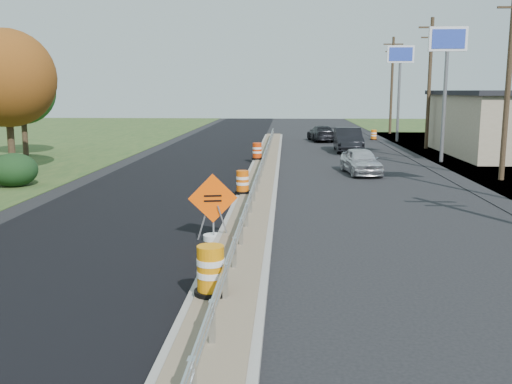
{
  "coord_description": "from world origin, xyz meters",
  "views": [
    {
      "loc": [
        1.17,
        -18.63,
        4.25
      ],
      "look_at": [
        0.23,
        -0.98,
        1.1
      ],
      "focal_mm": 40.0,
      "sensor_mm": 36.0,
      "label": 1
    }
  ],
  "objects_px": {
    "barrel_median_near": "(211,271)",
    "barrel_shoulder_far": "(374,135)",
    "car_dark_far": "(321,133)",
    "caution_sign": "(213,224)",
    "barrel_median_mid": "(243,182)",
    "car_silver": "(361,161)",
    "barrel_median_far": "(257,151)",
    "car_dark_mid": "(348,140)"
  },
  "relations": [
    {
      "from": "caution_sign",
      "to": "car_silver",
      "type": "distance_m",
      "value": 14.86
    },
    {
      "from": "barrel_median_mid",
      "to": "car_silver",
      "type": "xyz_separation_m",
      "value": [
        5.58,
        7.14,
        0.01
      ]
    },
    {
      "from": "barrel_median_near",
      "to": "barrel_shoulder_far",
      "type": "xyz_separation_m",
      "value": [
        9.13,
        39.62,
        -0.29
      ]
    },
    {
      "from": "caution_sign",
      "to": "car_silver",
      "type": "height_order",
      "value": "caution_sign"
    },
    {
      "from": "caution_sign",
      "to": "car_dark_mid",
      "type": "bearing_deg",
      "value": 65.37
    },
    {
      "from": "barrel_shoulder_far",
      "to": "car_dark_far",
      "type": "bearing_deg",
      "value": -161.31
    },
    {
      "from": "car_silver",
      "to": "barrel_median_far",
      "type": "bearing_deg",
      "value": 135.59
    },
    {
      "from": "barrel_median_far",
      "to": "car_dark_mid",
      "type": "bearing_deg",
      "value": 47.82
    },
    {
      "from": "barrel_shoulder_far",
      "to": "barrel_median_far",
      "type": "bearing_deg",
      "value": -119.24
    },
    {
      "from": "barrel_median_near",
      "to": "barrel_shoulder_far",
      "type": "bearing_deg",
      "value": 77.02
    },
    {
      "from": "car_dark_mid",
      "to": "barrel_shoulder_far",
      "type": "bearing_deg",
      "value": 72.5
    },
    {
      "from": "barrel_median_mid",
      "to": "barrel_shoulder_far",
      "type": "relative_size",
      "value": 1.03
    },
    {
      "from": "caution_sign",
      "to": "barrel_median_mid",
      "type": "xyz_separation_m",
      "value": [
        0.35,
        6.48,
        0.17
      ]
    },
    {
      "from": "car_dark_mid",
      "to": "barrel_median_far",
      "type": "bearing_deg",
      "value": -131.49
    },
    {
      "from": "barrel_median_far",
      "to": "car_dark_mid",
      "type": "relative_size",
      "value": 0.19
    },
    {
      "from": "car_silver",
      "to": "car_dark_mid",
      "type": "distance_m",
      "value": 10.97
    },
    {
      "from": "caution_sign",
      "to": "barrel_median_mid",
      "type": "height_order",
      "value": "caution_sign"
    },
    {
      "from": "caution_sign",
      "to": "barrel_median_near",
      "type": "relative_size",
      "value": 1.94
    },
    {
      "from": "barrel_median_far",
      "to": "car_silver",
      "type": "bearing_deg",
      "value": -37.35
    },
    {
      "from": "barrel_median_far",
      "to": "barrel_median_mid",
      "type": "bearing_deg",
      "value": -90.0
    },
    {
      "from": "car_dark_far",
      "to": "barrel_median_near",
      "type": "bearing_deg",
      "value": 75.46
    },
    {
      "from": "caution_sign",
      "to": "car_dark_far",
      "type": "relative_size",
      "value": 0.43
    },
    {
      "from": "caution_sign",
      "to": "barrel_median_far",
      "type": "bearing_deg",
      "value": 78.89
    },
    {
      "from": "caution_sign",
      "to": "barrel_median_far",
      "type": "xyz_separation_m",
      "value": [
        0.35,
        17.88,
        0.2
      ]
    },
    {
      "from": "car_dark_far",
      "to": "caution_sign",
      "type": "bearing_deg",
      "value": 73.46
    },
    {
      "from": "barrel_median_far",
      "to": "car_dark_far",
      "type": "height_order",
      "value": "car_dark_far"
    },
    {
      "from": "caution_sign",
      "to": "car_dark_far",
      "type": "xyz_separation_m",
      "value": [
        5.05,
        33.05,
        0.17
      ]
    },
    {
      "from": "car_dark_mid",
      "to": "car_dark_far",
      "type": "height_order",
      "value": "car_dark_mid"
    },
    {
      "from": "barrel_median_far",
      "to": "car_silver",
      "type": "xyz_separation_m",
      "value": [
        5.58,
        -4.26,
        -0.02
      ]
    },
    {
      "from": "caution_sign",
      "to": "barrel_median_mid",
      "type": "bearing_deg",
      "value": 76.92
    },
    {
      "from": "caution_sign",
      "to": "car_silver",
      "type": "relative_size",
      "value": 0.49
    },
    {
      "from": "caution_sign",
      "to": "barrel_median_mid",
      "type": "relative_size",
      "value": 2.16
    },
    {
      "from": "barrel_median_far",
      "to": "car_dark_far",
      "type": "xyz_separation_m",
      "value": [
        4.7,
        15.17,
        -0.04
      ]
    },
    {
      "from": "barrel_median_near",
      "to": "barrel_median_far",
      "type": "distance_m",
      "value": 22.88
    },
    {
      "from": "barrel_median_far",
      "to": "car_dark_mid",
      "type": "height_order",
      "value": "car_dark_mid"
    },
    {
      "from": "barrel_median_far",
      "to": "barrel_shoulder_far",
      "type": "distance_m",
      "value": 19.19
    },
    {
      "from": "caution_sign",
      "to": "car_silver",
      "type": "xyz_separation_m",
      "value": [
        5.93,
        13.62,
        0.18
      ]
    },
    {
      "from": "caution_sign",
      "to": "barrel_shoulder_far",
      "type": "distance_m",
      "value": 35.97
    },
    {
      "from": "barrel_median_mid",
      "to": "barrel_shoulder_far",
      "type": "distance_m",
      "value": 29.67
    },
    {
      "from": "caution_sign",
      "to": "car_dark_mid",
      "type": "xyz_separation_m",
      "value": [
        6.42,
        24.58,
        0.34
      ]
    },
    {
      "from": "car_dark_far",
      "to": "car_silver",
      "type": "bearing_deg",
      "value": 84.74
    },
    {
      "from": "barrel_median_far",
      "to": "barrel_shoulder_far",
      "type": "height_order",
      "value": "barrel_median_far"
    }
  ]
}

